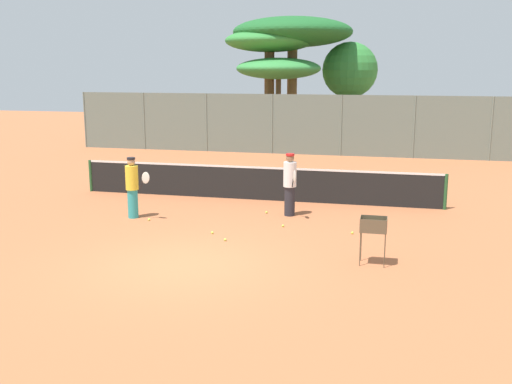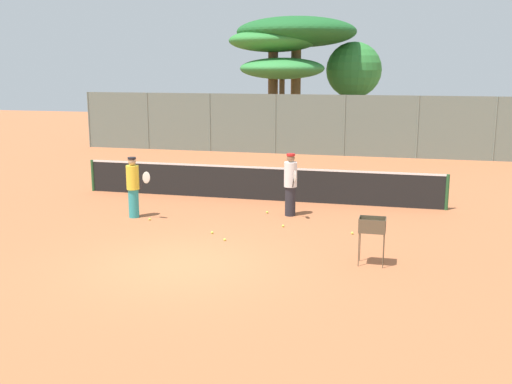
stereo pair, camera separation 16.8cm
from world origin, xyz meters
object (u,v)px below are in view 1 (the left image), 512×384
Objects in this scene: tennis_net at (256,182)px; ball_cart at (373,228)px; player_white_outfit at (132,187)px; player_red_cap at (290,184)px; parked_car at (366,132)px.

tennis_net is 11.29× the size of ball_cart.
player_white_outfit is 4.40m from player_red_cap.
player_red_cap is at bearing -51.73° from tennis_net.
tennis_net is 4.16m from player_white_outfit.
player_red_cap is (4.22, 1.26, 0.04)m from player_white_outfit.
parked_car is at bearing 80.19° from tennis_net.
tennis_net is at bearing -164.69° from player_red_cap.
player_white_outfit reaches higher than parked_car.
player_white_outfit is at bearing -96.30° from player_red_cap.
parked_car is (-1.30, 20.72, -0.13)m from ball_cart.
parked_car is (5.41, 18.16, -0.23)m from player_white_outfit.
tennis_net is 6.82× the size of player_white_outfit.
parked_car reaches higher than tennis_net.
tennis_net is 6.55× the size of player_red_cap.
player_red_cap reaches higher than tennis_net.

